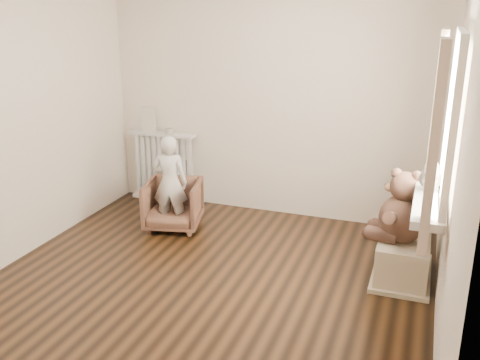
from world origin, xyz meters
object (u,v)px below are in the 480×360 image
(child, at_px, (170,183))
(teddy_bear, at_px, (403,206))
(radiator, at_px, (164,169))
(toy_bench, at_px, (403,254))
(plush_cat, at_px, (431,177))
(toy_vanity, at_px, (183,182))
(armchair, at_px, (173,205))

(child, bearing_deg, teddy_bear, 158.99)
(radiator, bearing_deg, toy_bench, -18.50)
(toy_bench, bearing_deg, plush_cat, -66.22)
(toy_vanity, distance_m, teddy_bear, 2.69)
(radiator, relative_size, child, 0.85)
(radiator, height_order, toy_bench, radiator)
(toy_bench, bearing_deg, toy_vanity, 160.35)
(teddy_bear, bearing_deg, plush_cat, -42.68)
(teddy_bear, distance_m, plush_cat, 0.43)
(radiator, relative_size, toy_bench, 1.07)
(radiator, xyz_separation_m, armchair, (0.46, -0.67, -0.14))
(toy_bench, relative_size, plush_cat, 2.85)
(child, xyz_separation_m, plush_cat, (2.44, -0.52, 0.49))
(toy_bench, height_order, teddy_bear, teddy_bear)
(radiator, relative_size, teddy_bear, 1.38)
(plush_cat, bearing_deg, child, 156.36)
(toy_vanity, bearing_deg, radiator, 173.36)
(teddy_bear, relative_size, plush_cat, 2.20)
(radiator, height_order, plush_cat, plush_cat)
(radiator, distance_m, toy_vanity, 0.28)
(child, xyz_separation_m, teddy_bear, (2.27, -0.31, 0.16))
(teddy_bear, bearing_deg, radiator, 166.74)
(radiator, height_order, child, child)
(plush_cat, bearing_deg, radiator, 145.14)
(armchair, distance_m, plush_cat, 2.62)
(child, bearing_deg, toy_bench, 161.71)
(armchair, relative_size, child, 0.57)
(child, distance_m, toy_bench, 2.33)
(radiator, height_order, armchair, radiator)
(armchair, xyz_separation_m, plush_cat, (2.44, -0.57, 0.75))
(radiator, xyz_separation_m, teddy_bear, (2.72, -1.03, 0.28))
(toy_vanity, distance_m, armchair, 0.67)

